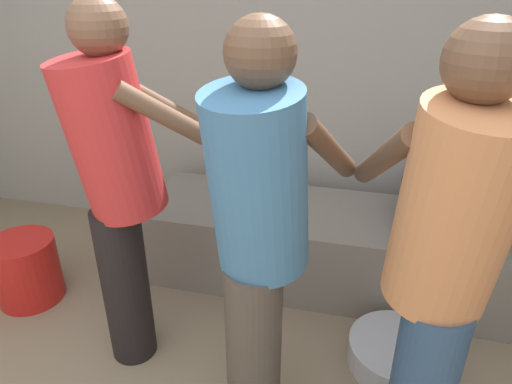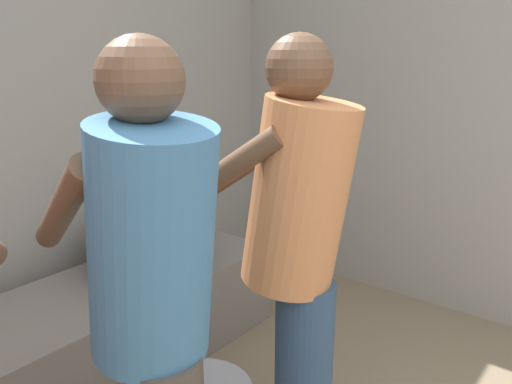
% 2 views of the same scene
% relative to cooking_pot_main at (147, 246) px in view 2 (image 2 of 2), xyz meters
% --- Properties ---
extents(hearth_ledge, '(2.21, 0.60, 0.43)m').
position_rel_cooking_pot_main_xyz_m(hearth_ledge, '(-0.50, -0.01, -0.33)').
color(hearth_ledge, slate).
rests_on(hearth_ledge, ground_plane).
extents(cooking_pot_main, '(0.54, 0.54, 0.68)m').
position_rel_cooking_pot_main_xyz_m(cooking_pot_main, '(0.00, 0.00, 0.00)').
color(cooking_pot_main, black).
rests_on(cooking_pot_main, hearth_ledge).
extents(cook_in_orange_shirt, '(0.48, 0.70, 1.53)m').
position_rel_cooking_pot_main_xyz_m(cook_in_orange_shirt, '(-0.22, -1.02, 0.32)').
color(cook_in_orange_shirt, navy).
rests_on(cook_in_orange_shirt, ground_plane).
extents(cook_in_blue_shirt, '(0.48, 0.70, 1.51)m').
position_rel_cooking_pot_main_xyz_m(cook_in_blue_shirt, '(-0.77, -0.96, 0.31)').
color(cook_in_blue_shirt, '#4C4238').
rests_on(cook_in_blue_shirt, ground_plane).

